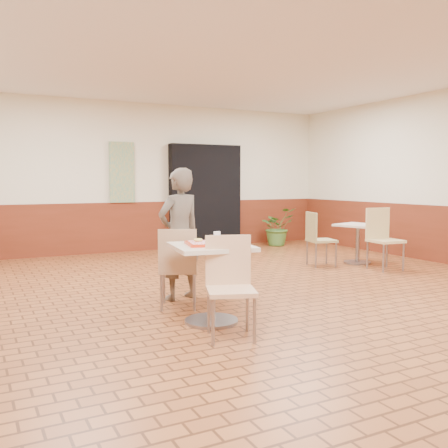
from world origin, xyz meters
name	(u,v)px	position (x,y,z in m)	size (l,w,h in m)	color
room_shell	(289,175)	(0.00, 0.00, 1.50)	(8.01, 10.01, 3.01)	brown
wainscot_band	(288,260)	(0.00, 0.00, 0.50)	(8.00, 10.00, 1.00)	maroon
corridor_doorway	(205,196)	(1.20, 4.88, 1.10)	(1.60, 0.22, 2.20)	black
promo_poster	(122,172)	(-0.60, 4.94, 1.60)	(0.50, 0.03, 1.20)	gray
main_table	(211,270)	(-1.18, -0.37, 0.54)	(0.75, 0.75, 0.80)	beige
chair_main_front	(230,281)	(-1.22, -0.84, 0.52)	(0.55, 0.55, 0.93)	#E3B588
chair_main_back	(178,264)	(-1.28, 0.30, 0.51)	(0.56, 0.56, 0.91)	tan
customer	(179,234)	(-1.09, 0.71, 0.79)	(0.58, 0.38, 1.59)	#5F5549
serving_tray	(211,243)	(-1.18, -0.37, 0.81)	(0.48, 0.38, 0.03)	red
ring_donut	(198,240)	(-1.28, -0.27, 0.84)	(0.09, 0.09, 0.03)	#F6D859
long_john_donut	(218,240)	(-1.13, -0.44, 0.85)	(0.14, 0.11, 0.04)	#B78F35
paper_cup	(217,236)	(-1.07, -0.28, 0.87)	(0.07, 0.07, 0.09)	white
second_table	(358,237)	(2.67, 1.77, 0.46)	(0.65, 0.65, 0.68)	beige
chair_second_left	(317,236)	(1.86, 1.85, 0.51)	(0.50, 0.50, 0.91)	tan
chair_second_front	(382,235)	(2.63, 1.15, 0.55)	(0.50, 0.50, 0.99)	#EAD18C
potted_plant	(277,227)	(2.73, 4.40, 0.42)	(0.75, 0.65, 0.84)	#43712D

